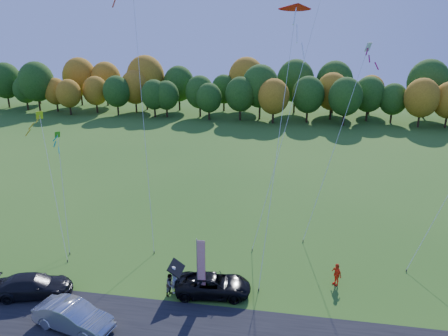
% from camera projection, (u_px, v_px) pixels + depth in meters
% --- Properties ---
extents(ground, '(160.00, 160.00, 0.00)m').
position_uv_depth(ground, '(209.00, 296.00, 29.10)').
color(ground, '#2A5A18').
extents(asphalt_strip, '(90.00, 6.00, 0.01)m').
position_uv_depth(asphalt_strip, '(195.00, 336.00, 25.37)').
color(asphalt_strip, black).
rests_on(asphalt_strip, ground).
extents(tree_line, '(116.00, 12.00, 10.00)m').
position_uv_depth(tree_line, '(269.00, 119.00, 80.41)').
color(tree_line, '#1E4711').
rests_on(tree_line, ground).
extents(black_suv, '(5.25, 2.86, 1.40)m').
position_uv_depth(black_suv, '(213.00, 285.00, 29.09)').
color(black_suv, black).
rests_on(black_suv, ground).
extents(silver_sedan, '(5.20, 2.80, 1.63)m').
position_uv_depth(silver_sedan, '(73.00, 317.00, 25.80)').
color(silver_sedan, '#AAABAF').
rests_on(silver_sedan, ground).
extents(dark_truck_a, '(5.37, 3.34, 1.45)m').
position_uv_depth(dark_truck_a, '(33.00, 285.00, 28.97)').
color(dark_truck_a, black).
rests_on(dark_truck_a, ground).
extents(person_tailgate_a, '(0.58, 0.77, 1.93)m').
position_uv_depth(person_tailgate_a, '(175.00, 279.00, 29.24)').
color(person_tailgate_a, white).
rests_on(person_tailgate_a, ground).
extents(person_tailgate_b, '(0.80, 0.91, 1.55)m').
position_uv_depth(person_tailgate_b, '(171.00, 284.00, 29.00)').
color(person_tailgate_b, gray).
rests_on(person_tailgate_b, ground).
extents(person_east, '(0.87, 1.03, 1.65)m').
position_uv_depth(person_east, '(336.00, 274.00, 30.08)').
color(person_east, '#F63E17').
rests_on(person_east, ground).
extents(feather_flag, '(0.57, 0.07, 4.33)m').
position_uv_depth(feather_flag, '(200.00, 262.00, 28.08)').
color(feather_flag, '#999999').
rests_on(feather_flag, ground).
extents(kite_delta_blue, '(5.46, 10.11, 24.24)m').
position_uv_depth(kite_delta_blue, '(141.00, 95.00, 35.16)').
color(kite_delta_blue, '#4C3F33').
rests_on(kite_delta_blue, ground).
extents(kite_parafoil_orange, '(7.71, 13.98, 26.06)m').
position_uv_depth(kite_parafoil_orange, '(299.00, 78.00, 36.32)').
color(kite_parafoil_orange, '#4C3F33').
rests_on(kite_parafoil_orange, ground).
extents(kite_delta_red, '(2.75, 10.41, 19.81)m').
position_uv_depth(kite_delta_red, '(280.00, 133.00, 30.92)').
color(kite_delta_red, '#4C3F33').
rests_on(kite_delta_red, ground).
extents(kite_diamond_yellow, '(5.52, 7.16, 10.53)m').
position_uv_depth(kite_diamond_yellow, '(53.00, 184.00, 34.97)').
color(kite_diamond_yellow, '#4C3F33').
rests_on(kite_diamond_yellow, ground).
extents(kite_diamond_green, '(3.15, 5.25, 8.94)m').
position_uv_depth(kite_diamond_green, '(63.00, 191.00, 35.26)').
color(kite_diamond_green, '#4C3F33').
rests_on(kite_diamond_green, ground).
extents(kite_diamond_white, '(5.17, 7.06, 16.06)m').
position_uv_depth(kite_diamond_white, '(336.00, 143.00, 36.23)').
color(kite_diamond_white, '#4C3F33').
rests_on(kite_diamond_white, ground).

